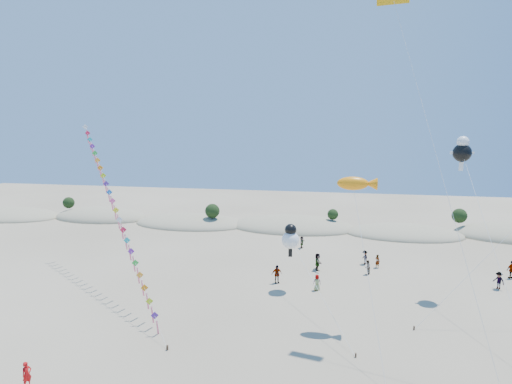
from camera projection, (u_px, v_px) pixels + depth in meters
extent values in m
ellipsoid|color=gray|center=(9.00, 217.00, 72.40)|extent=(18.00, 9.90, 2.80)
ellipsoid|color=#173212|center=(9.00, 212.00, 72.27)|extent=(14.40, 6.48, 0.72)
ellipsoid|color=gray|center=(101.00, 218.00, 71.28)|extent=(16.00, 8.80, 3.60)
ellipsoid|color=#173212|center=(101.00, 212.00, 71.12)|extent=(12.80, 5.76, 0.64)
ellipsoid|color=gray|center=(190.00, 224.00, 67.06)|extent=(17.60, 9.68, 3.00)
ellipsoid|color=#173212|center=(190.00, 219.00, 66.92)|extent=(14.08, 6.34, 0.70)
ellipsoid|color=gray|center=(292.00, 227.00, 64.87)|extent=(19.00, 10.45, 3.40)
ellipsoid|color=#173212|center=(292.00, 221.00, 64.72)|extent=(15.20, 6.84, 0.76)
ellipsoid|color=gray|center=(404.00, 235.00, 60.65)|extent=(16.40, 9.02, 2.80)
ellipsoid|color=#173212|center=(404.00, 229.00, 60.52)|extent=(13.12, 5.90, 0.66)
sphere|color=black|center=(69.00, 203.00, 72.17)|extent=(1.90, 1.90, 1.90)
sphere|color=black|center=(212.00, 211.00, 64.78)|extent=(2.20, 2.20, 2.20)
sphere|color=black|center=(333.00, 214.00, 63.54)|extent=(1.60, 1.60, 1.60)
sphere|color=black|center=(459.00, 216.00, 61.64)|extent=(2.10, 2.10, 2.10)
cube|color=#3F2D1E|center=(167.00, 348.00, 29.80)|extent=(0.12, 0.12, 0.35)
cylinder|color=silver|center=(116.00, 211.00, 39.45)|extent=(17.23, 19.18, 15.24)
cube|color=#57269A|center=(155.00, 315.00, 31.76)|extent=(1.12, 0.44, 1.18)
cube|color=#F0658B|center=(158.00, 329.00, 31.95)|extent=(0.19, 0.45, 1.55)
cube|color=#BCDF1A|center=(149.00, 301.00, 32.62)|extent=(1.12, 0.44, 1.18)
cube|color=#F0658B|center=(152.00, 315.00, 32.81)|extent=(0.19, 0.45, 1.55)
cube|color=orange|center=(144.00, 288.00, 33.49)|extent=(1.12, 0.44, 1.18)
cube|color=#F0658B|center=(147.00, 301.00, 33.68)|extent=(0.19, 0.45, 1.55)
cube|color=orange|center=(140.00, 275.00, 34.35)|extent=(1.12, 0.44, 1.18)
cube|color=#F0658B|center=(143.00, 288.00, 34.55)|extent=(0.19, 0.45, 1.55)
cube|color=green|center=(135.00, 263.00, 35.22)|extent=(1.12, 0.44, 1.18)
cube|color=#F0658B|center=(138.00, 276.00, 35.41)|extent=(0.19, 0.45, 1.55)
cube|color=purple|center=(131.00, 251.00, 36.09)|extent=(1.12, 0.44, 1.18)
cube|color=#F0658B|center=(134.00, 264.00, 36.28)|extent=(0.19, 0.45, 1.55)
cube|color=#18B4B5|center=(127.00, 240.00, 36.95)|extent=(1.12, 0.44, 1.18)
cube|color=#F0658B|center=(130.00, 252.00, 37.14)|extent=(0.19, 0.45, 1.55)
cube|color=#ED1A40|center=(123.00, 230.00, 37.82)|extent=(1.12, 0.44, 1.18)
cube|color=#F0658B|center=(126.00, 242.00, 38.01)|extent=(0.19, 0.45, 1.55)
cube|color=white|center=(119.00, 220.00, 38.68)|extent=(1.12, 0.44, 1.18)
cube|color=#F0658B|center=(122.00, 231.00, 38.88)|extent=(0.19, 0.45, 1.55)
cube|color=yellow|center=(116.00, 210.00, 39.55)|extent=(1.12, 0.44, 1.18)
cube|color=#F0658B|center=(119.00, 222.00, 39.74)|extent=(0.19, 0.45, 1.55)
cube|color=#FF50A0|center=(113.00, 201.00, 40.42)|extent=(1.12, 0.44, 1.18)
cube|color=#F0658B|center=(115.00, 212.00, 40.61)|extent=(0.19, 0.45, 1.55)
cube|color=blue|center=(109.00, 192.00, 41.28)|extent=(1.12, 0.44, 1.18)
cube|color=#F0658B|center=(112.00, 203.00, 41.47)|extent=(0.19, 0.45, 1.55)
cube|color=#57269A|center=(106.00, 184.00, 42.15)|extent=(1.12, 0.44, 1.18)
cube|color=#F0658B|center=(109.00, 195.00, 42.34)|extent=(0.19, 0.45, 1.55)
cube|color=#BCDF1A|center=(103.00, 176.00, 43.01)|extent=(1.12, 0.44, 1.18)
cube|color=#F0658B|center=(106.00, 186.00, 43.21)|extent=(0.19, 0.45, 1.55)
cube|color=orange|center=(100.00, 168.00, 43.88)|extent=(1.12, 0.44, 1.18)
cube|color=#F0658B|center=(103.00, 178.00, 44.07)|extent=(0.19, 0.45, 1.55)
cube|color=orange|center=(98.00, 160.00, 44.75)|extent=(1.12, 0.44, 1.18)
cube|color=#F0658B|center=(100.00, 171.00, 44.94)|extent=(0.19, 0.45, 1.55)
cube|color=green|center=(95.00, 153.00, 45.61)|extent=(1.12, 0.44, 1.18)
cube|color=#F0658B|center=(97.00, 163.00, 45.80)|extent=(0.19, 0.45, 1.55)
cube|color=purple|center=(92.00, 146.00, 46.48)|extent=(1.12, 0.44, 1.18)
cube|color=#F0658B|center=(95.00, 156.00, 46.67)|extent=(0.19, 0.45, 1.55)
cube|color=#18B4B5|center=(90.00, 140.00, 47.35)|extent=(1.12, 0.44, 1.18)
cube|color=#F0658B|center=(92.00, 149.00, 47.54)|extent=(0.19, 0.45, 1.55)
cube|color=#ED1A40|center=(88.00, 133.00, 48.21)|extent=(1.12, 0.44, 1.18)
cube|color=#F0658B|center=(90.00, 143.00, 48.40)|extent=(0.19, 0.45, 1.55)
cube|color=white|center=(85.00, 127.00, 49.08)|extent=(1.12, 0.44, 1.18)
cube|color=#F0658B|center=(88.00, 137.00, 49.27)|extent=(0.19, 0.45, 1.55)
cylinder|color=silver|center=(368.00, 274.00, 28.85)|extent=(2.05, 9.00, 11.14)
ellipsoid|color=orange|center=(353.00, 183.00, 32.50)|extent=(2.37, 1.04, 1.04)
cone|color=orange|center=(371.00, 184.00, 32.27)|extent=(0.95, 0.95, 0.95)
cube|color=#3F2D1E|center=(356.00, 355.00, 28.86)|extent=(0.10, 0.10, 0.30)
cylinder|color=silver|center=(318.00, 289.00, 34.49)|extent=(5.68, 11.31, 4.83)
sphere|color=white|center=(290.00, 240.00, 40.10)|extent=(1.65, 1.65, 1.65)
sphere|color=black|center=(291.00, 230.00, 39.94)|extent=(1.10, 1.10, 1.10)
cube|color=black|center=(290.00, 253.00, 40.30)|extent=(0.35, 0.18, 0.80)
cylinder|color=silver|center=(493.00, 247.00, 31.89)|extent=(1.29, 14.82, 13.05)
sphere|color=black|center=(462.00, 153.00, 38.15)|extent=(1.62, 1.62, 1.62)
sphere|color=white|center=(463.00, 142.00, 38.00)|extent=(1.05, 1.05, 1.05)
cube|color=white|center=(461.00, 166.00, 38.34)|extent=(0.35, 0.18, 0.80)
cube|color=white|center=(454.00, 153.00, 38.28)|extent=(0.60, 0.15, 0.25)
cube|color=white|center=(470.00, 153.00, 38.02)|extent=(0.60, 0.15, 0.25)
cylinder|color=silver|center=(443.00, 178.00, 27.09)|extent=(6.04, 9.88, 24.44)
cube|color=#3F2D1E|center=(414.00, 328.00, 32.71)|extent=(0.10, 0.10, 0.30)
cylinder|color=silver|center=(485.00, 258.00, 32.91)|extent=(10.59, 4.10, 10.76)
imported|color=red|center=(27.00, 374.00, 25.58)|extent=(0.55, 0.67, 1.57)
imported|color=slate|center=(317.00, 283.00, 40.37)|extent=(0.84, 0.65, 1.53)
imported|color=slate|center=(277.00, 274.00, 42.18)|extent=(1.17, 0.87, 1.84)
imported|color=slate|center=(365.00, 257.00, 47.84)|extent=(0.86, 1.14, 1.58)
imported|color=slate|center=(318.00, 262.00, 45.85)|extent=(0.98, 1.82, 1.87)
imported|color=slate|center=(377.00, 261.00, 46.66)|extent=(0.65, 0.63, 1.50)
imported|color=slate|center=(367.00, 267.00, 44.60)|extent=(0.87, 0.93, 1.53)
imported|color=slate|center=(512.00, 270.00, 43.43)|extent=(1.17, 0.78, 1.85)
imported|color=slate|center=(499.00, 280.00, 40.67)|extent=(1.17, 1.25, 1.70)
imported|color=slate|center=(302.00, 242.00, 54.09)|extent=(0.70, 1.45, 1.50)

